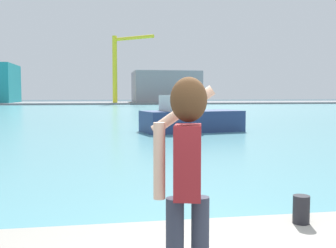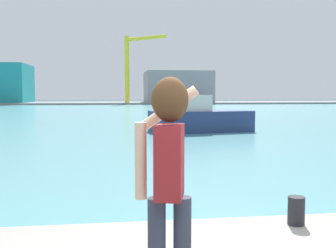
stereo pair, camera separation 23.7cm
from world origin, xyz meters
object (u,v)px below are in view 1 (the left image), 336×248
at_px(person_photographer, 187,166).
at_px(harbor_bollard, 301,209).
at_px(boat_moored, 190,118).
at_px(warehouse_right, 165,87).
at_px(port_crane, 119,62).

height_order(person_photographer, harbor_bollard, person_photographer).
height_order(person_photographer, boat_moored, person_photographer).
bearing_deg(warehouse_right, port_crane, -144.66).
relative_size(boat_moored, port_crane, 0.44).
bearing_deg(person_photographer, port_crane, 12.14).
distance_m(boat_moored, port_crane, 63.95).
bearing_deg(port_crane, warehouse_right, 35.34).
xyz_separation_m(person_photographer, harbor_bollard, (1.82, 1.61, -0.89)).
relative_size(warehouse_right, port_crane, 1.07).
distance_m(person_photographer, harbor_bollard, 2.58).
height_order(boat_moored, warehouse_right, warehouse_right).
relative_size(person_photographer, boat_moored, 0.28).
bearing_deg(person_photographer, warehouse_right, 5.44).
bearing_deg(warehouse_right, harbor_bollard, -98.21).
distance_m(person_photographer, warehouse_right, 92.92).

